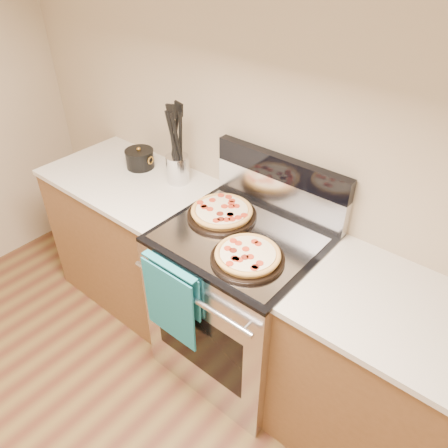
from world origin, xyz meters
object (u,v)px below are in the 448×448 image
Objects in this scene: range_body at (240,304)px; saucepan at (140,159)px; pepperoni_pizza_back at (222,212)px; pepperoni_pizza_front at (248,256)px; utensil_crock at (178,169)px.

range_body is 1.06m from saucepan.
pepperoni_pizza_front is (0.31, -0.19, -0.00)m from pepperoni_pizza_back.
pepperoni_pizza_front is 1.95× the size of saucepan.
range_body is 0.53m from pepperoni_pizza_back.
range_body is at bearing -10.14° from saucepan.
saucepan is at bearing 171.87° from pepperoni_pizza_back.
utensil_crock is at bearing 4.57° from saucepan.
pepperoni_pizza_front is at bearing -44.37° from range_body.
pepperoni_pizza_back is at bearing 148.58° from pepperoni_pizza_front.
saucepan is at bearing 169.86° from range_body.
pepperoni_pizza_front reaches higher than range_body.
saucepan reaches higher than pepperoni_pizza_back.
pepperoni_pizza_back is at bearing -8.13° from saucepan.
utensil_crock reaches higher than saucepan.
utensil_crock is at bearing 163.46° from pepperoni_pizza_back.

